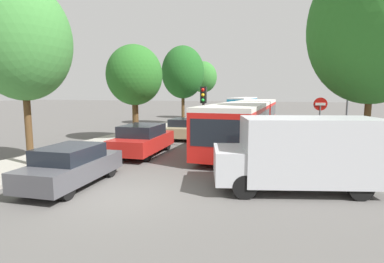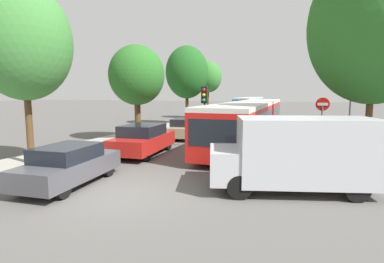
{
  "view_description": "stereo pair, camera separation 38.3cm",
  "coord_description": "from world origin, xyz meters",
  "px_view_note": "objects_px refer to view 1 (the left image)",
  "views": [
    {
      "loc": [
        4.57,
        -7.66,
        3.07
      ],
      "look_at": [
        0.2,
        6.08,
        1.2
      ],
      "focal_mm": 28.0,
      "sensor_mm": 36.0,
      "label": 1
    },
    {
      "loc": [
        4.93,
        -7.54,
        3.07
      ],
      "look_at": [
        0.2,
        6.08,
        1.2
      ],
      "focal_mm": 28.0,
      "sensor_mm": 36.0,
      "label": 2
    }
  ],
  "objects_px": {
    "no_entry_sign": "(320,115)",
    "white_van": "(301,152)",
    "city_bus_rear": "(243,104)",
    "queued_car_red": "(143,139)",
    "direction_sign_post": "(347,102)",
    "tree_left_distant": "(203,77)",
    "queued_car_navy": "(229,113)",
    "tree_left_far": "(182,74)",
    "traffic_light": "(203,103)",
    "tree_left_near": "(22,42)",
    "queued_car_green": "(206,121)",
    "articulated_bus": "(248,118)",
    "queued_car_graphite": "(72,166)",
    "queued_car_blue": "(216,116)",
    "tree_left_mid": "(134,75)",
    "tree_right_near": "(374,26)",
    "queued_car_tan": "(183,128)"
  },
  "relations": [
    {
      "from": "no_entry_sign",
      "to": "white_van",
      "type": "bearing_deg",
      "value": -9.07
    },
    {
      "from": "white_van",
      "to": "queued_car_navy",
      "type": "bearing_deg",
      "value": -89.59
    },
    {
      "from": "tree_right_near",
      "to": "direction_sign_post",
      "type": "bearing_deg",
      "value": 91.2
    },
    {
      "from": "direction_sign_post",
      "to": "tree_left_near",
      "type": "relative_size",
      "value": 0.49
    },
    {
      "from": "city_bus_rear",
      "to": "queued_car_red",
      "type": "distance_m",
      "value": 33.83
    },
    {
      "from": "queued_car_blue",
      "to": "no_entry_sign",
      "type": "height_order",
      "value": "no_entry_sign"
    },
    {
      "from": "queued_car_navy",
      "to": "tree_left_distant",
      "type": "xyz_separation_m",
      "value": [
        -3.18,
        0.36,
        4.13
      ]
    },
    {
      "from": "no_entry_sign",
      "to": "tree_left_near",
      "type": "height_order",
      "value": "tree_left_near"
    },
    {
      "from": "queued_car_red",
      "to": "tree_left_far",
      "type": "xyz_separation_m",
      "value": [
        -2.75,
        13.67,
        4.09
      ]
    },
    {
      "from": "direction_sign_post",
      "to": "traffic_light",
      "type": "bearing_deg",
      "value": 22.19
    },
    {
      "from": "tree_left_far",
      "to": "queued_car_blue",
      "type": "bearing_deg",
      "value": 36.32
    },
    {
      "from": "queued_car_green",
      "to": "queued_car_navy",
      "type": "xyz_separation_m",
      "value": [
        0.03,
        9.92,
        0.06
      ]
    },
    {
      "from": "queued_car_green",
      "to": "traffic_light",
      "type": "distance_m",
      "value": 8.95
    },
    {
      "from": "white_van",
      "to": "direction_sign_post",
      "type": "bearing_deg",
      "value": -122.78
    },
    {
      "from": "queued_car_tan",
      "to": "traffic_light",
      "type": "height_order",
      "value": "traffic_light"
    },
    {
      "from": "tree_left_far",
      "to": "articulated_bus",
      "type": "bearing_deg",
      "value": -46.39
    },
    {
      "from": "direction_sign_post",
      "to": "tree_left_distant",
      "type": "bearing_deg",
      "value": -47.72
    },
    {
      "from": "queued_car_blue",
      "to": "tree_left_mid",
      "type": "height_order",
      "value": "tree_left_mid"
    },
    {
      "from": "queued_car_red",
      "to": "queued_car_green",
      "type": "xyz_separation_m",
      "value": [
        0.31,
        11.12,
        -0.05
      ]
    },
    {
      "from": "queued_car_graphite",
      "to": "tree_left_distant",
      "type": "height_order",
      "value": "tree_left_distant"
    },
    {
      "from": "queued_car_tan",
      "to": "tree_left_near",
      "type": "distance_m",
      "value": 10.96
    },
    {
      "from": "queued_car_red",
      "to": "queued_car_blue",
      "type": "distance_m",
      "value": 15.75
    },
    {
      "from": "no_entry_sign",
      "to": "tree_left_mid",
      "type": "height_order",
      "value": "tree_left_mid"
    },
    {
      "from": "city_bus_rear",
      "to": "queued_car_green",
      "type": "relative_size",
      "value": 2.68
    },
    {
      "from": "queued_car_tan",
      "to": "tree_left_far",
      "type": "xyz_separation_m",
      "value": [
        -2.87,
        7.94,
        4.18
      ]
    },
    {
      "from": "city_bus_rear",
      "to": "traffic_light",
      "type": "xyz_separation_m",
      "value": [
        2.17,
        -31.22,
        1.14
      ]
    },
    {
      "from": "queued_car_blue",
      "to": "tree_left_far",
      "type": "xyz_separation_m",
      "value": [
        -2.83,
        -2.08,
        4.11
      ]
    },
    {
      "from": "white_van",
      "to": "direction_sign_post",
      "type": "distance_m",
      "value": 8.99
    },
    {
      "from": "queued_car_graphite",
      "to": "queued_car_green",
      "type": "xyz_separation_m",
      "value": [
        0.25,
        16.38,
        0.03
      ]
    },
    {
      "from": "queued_car_graphite",
      "to": "queued_car_blue",
      "type": "relative_size",
      "value": 0.91
    },
    {
      "from": "queued_car_green",
      "to": "no_entry_sign",
      "type": "xyz_separation_m",
      "value": [
        8.16,
        -6.99,
        1.17
      ]
    },
    {
      "from": "direction_sign_post",
      "to": "tree_left_near",
      "type": "xyz_separation_m",
      "value": [
        -13.17,
        -8.75,
        2.51
      ]
    },
    {
      "from": "queued_car_blue",
      "to": "tree_right_near",
      "type": "distance_m",
      "value": 18.53
    },
    {
      "from": "queued_car_graphite",
      "to": "queued_car_tan",
      "type": "distance_m",
      "value": 11.0
    },
    {
      "from": "traffic_light",
      "to": "no_entry_sign",
      "type": "distance_m",
      "value": 6.3
    },
    {
      "from": "articulated_bus",
      "to": "queued_car_green",
      "type": "xyz_separation_m",
      "value": [
        -4.09,
        4.96,
        -0.73
      ]
    },
    {
      "from": "tree_left_far",
      "to": "tree_left_near",
      "type": "bearing_deg",
      "value": -91.64
    },
    {
      "from": "queued_car_navy",
      "to": "no_entry_sign",
      "type": "distance_m",
      "value": 18.79
    },
    {
      "from": "tree_left_distant",
      "to": "no_entry_sign",
      "type": "bearing_deg",
      "value": -56.78
    },
    {
      "from": "articulated_bus",
      "to": "traffic_light",
      "type": "distance_m",
      "value": 4.22
    },
    {
      "from": "queued_car_graphite",
      "to": "direction_sign_post",
      "type": "distance_m",
      "value": 14.37
    },
    {
      "from": "city_bus_rear",
      "to": "tree_right_near",
      "type": "height_order",
      "value": "tree_right_near"
    },
    {
      "from": "tree_right_near",
      "to": "queued_car_green",
      "type": "bearing_deg",
      "value": 133.56
    },
    {
      "from": "city_bus_rear",
      "to": "queued_car_red",
      "type": "xyz_separation_m",
      "value": [
        -0.22,
        -33.82,
        -0.6
      ]
    },
    {
      "from": "queued_car_red",
      "to": "traffic_light",
      "type": "xyz_separation_m",
      "value": [
        2.39,
        2.6,
        1.73
      ]
    },
    {
      "from": "direction_sign_post",
      "to": "tree_left_near",
      "type": "height_order",
      "value": "tree_left_near"
    },
    {
      "from": "queued_car_navy",
      "to": "tree_left_near",
      "type": "distance_m",
      "value": 25.4
    },
    {
      "from": "queued_car_red",
      "to": "queued_car_tan",
      "type": "height_order",
      "value": "queued_car_red"
    },
    {
      "from": "queued_car_green",
      "to": "direction_sign_post",
      "type": "distance_m",
      "value": 11.53
    },
    {
      "from": "articulated_bus",
      "to": "tree_left_near",
      "type": "distance_m",
      "value": 13.02
    }
  ]
}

